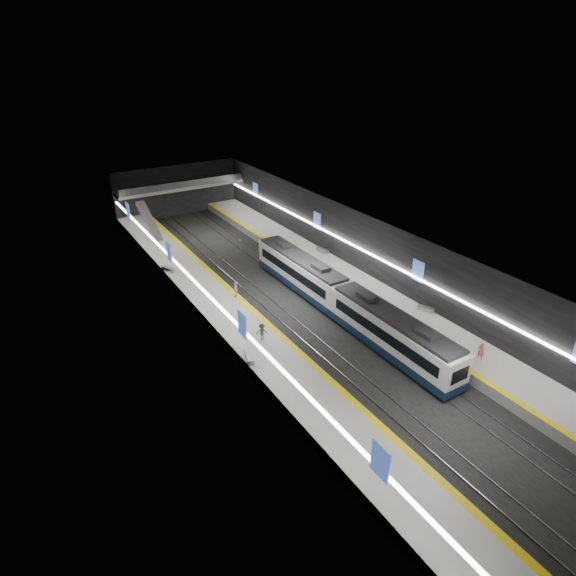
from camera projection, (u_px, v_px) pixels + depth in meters
ground at (293, 302)px, 52.20m from camera, size 70.00×70.00×0.00m
ceiling at (293, 233)px, 48.55m from camera, size 20.00×70.00×0.04m
wall_left at (204, 292)px, 45.73m from camera, size 0.04×70.00×8.00m
wall_right at (367, 250)px, 55.02m from camera, size 0.04×70.00×8.00m
wall_back at (177, 190)px, 76.94m from camera, size 20.00×0.04×8.00m
platform_left at (230, 316)px, 48.49m from camera, size 5.00×70.00×1.00m
tile_surface_left at (230, 312)px, 48.26m from camera, size 5.00×70.00×0.02m
tactile_strip_left at (249, 306)px, 49.28m from camera, size 0.60×70.00×0.02m
platform_right at (348, 282)px, 55.46m from camera, size 5.00×70.00×1.00m
tile_surface_right at (348, 278)px, 55.23m from camera, size 5.00×70.00×0.02m
tactile_strip_right at (333, 282)px, 54.20m from camera, size 0.60×70.00×0.02m
rails at (293, 302)px, 52.18m from camera, size 6.52×70.00×0.12m
train at (342, 298)px, 48.39m from camera, size 2.69×30.04×3.60m
ad_posters at (288, 261)px, 50.91m from camera, size 19.94×53.50×2.20m
cove_light_left at (206, 293)px, 45.92m from camera, size 0.25×68.60×0.12m
cove_light_right at (366, 251)px, 55.02m from camera, size 0.25×68.60×0.12m
mezzanine_bridge at (181, 187)px, 74.89m from camera, size 20.00×3.00×1.50m
escalator at (149, 221)px, 67.13m from camera, size 1.20×7.50×3.92m
bench_left_near at (249, 356)px, 41.04m from camera, size 1.17×2.13×0.50m
bench_left_far at (168, 269)px, 56.83m from camera, size 1.16×1.82×0.43m
bench_right_near at (426, 309)px, 48.43m from camera, size 1.14×1.80×0.43m
bench_right_far at (322, 250)px, 62.01m from camera, size 0.84×2.00×0.47m
passenger_right_a at (481, 351)px, 40.80m from camera, size 0.52×0.66×1.60m
passenger_left_a at (236, 290)px, 50.84m from camera, size 0.65×1.05×1.66m
passenger_left_b at (262, 332)px, 43.50m from camera, size 1.18×0.89×1.62m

